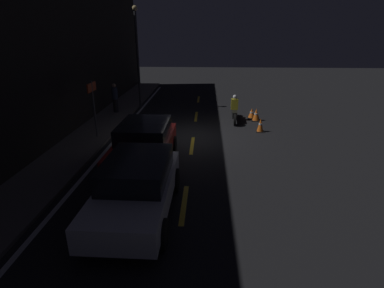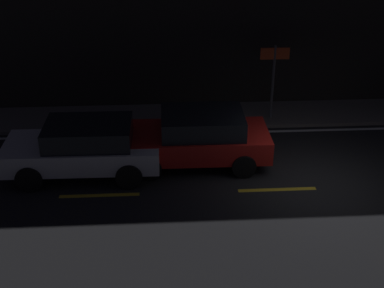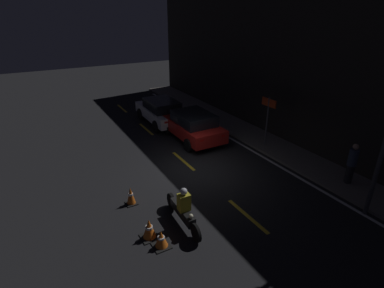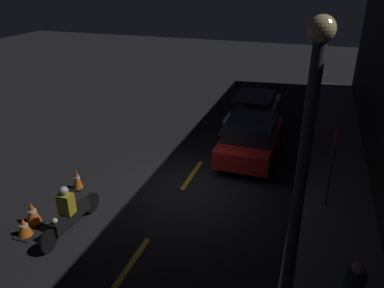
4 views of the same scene
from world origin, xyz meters
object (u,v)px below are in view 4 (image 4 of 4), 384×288
Objects in this scene: motorcycle at (70,212)px; traffic_cone_near at (77,179)px; traffic_cone_mid at (33,213)px; street_lamp at (294,227)px; shop_sign at (334,151)px; traffic_cone_far at (24,227)px; sedan_white at (254,110)px; taxi_red at (251,137)px.

motorcycle is 3.54× the size of traffic_cone_near.
street_lamp is (2.46, 6.66, 2.92)m from traffic_cone_mid.
street_lamp reaches higher than shop_sign.
motorcycle is 6.63m from street_lamp.
traffic_cone_far is 8.28m from shop_sign.
traffic_cone_near reaches higher than traffic_cone_mid.
sedan_white is 6.34× the size of traffic_cone_mid.
taxi_red reaches higher than traffic_cone_far.
traffic_cone_mid is at bearing 141.04° from taxi_red.
traffic_cone_far is (9.31, -4.18, -0.52)m from sedan_white.
traffic_cone_near is (6.90, -4.24, -0.46)m from sedan_white.
taxi_red reaches higher than traffic_cone_near.
traffic_cone_far is 0.22× the size of shop_sign.
sedan_white is 1.74× the size of motorcycle.
traffic_cone_far is 0.09× the size of street_lamp.
street_lamp reaches higher than motorcycle.
motorcycle is at bearing 30.30° from traffic_cone_near.
traffic_cone_mid is (1.90, -0.09, -0.01)m from traffic_cone_near.
traffic_cone_mid is 7.68m from street_lamp.
motorcycle is at bearing -63.06° from shop_sign.
sedan_white is 10.22m from traffic_cone_far.
shop_sign is (5.57, 3.05, 1.01)m from sedan_white.
street_lamp reaches higher than traffic_cone_far.
traffic_cone_mid is (0.07, -1.16, -0.23)m from motorcycle.
motorcycle is 1.20m from traffic_cone_far.
taxi_red is 7.56× the size of traffic_cone_far.
taxi_red is 8.82m from street_lamp.
sedan_white reaches higher than traffic_cone_far.
taxi_red is at bearing -134.34° from shop_sign.
motorcycle is at bearing 148.26° from taxi_red.
traffic_cone_mid is 0.27× the size of shop_sign.
sedan_white is 6.43m from shop_sign.
traffic_cone_mid is 0.11× the size of street_lamp.
shop_sign is 0.42× the size of street_lamp.
street_lamp is at bearing -166.64° from taxi_red.
shop_sign reaches higher than traffic_cone_mid.
sedan_white is 11.76m from street_lamp.
sedan_white is at bearing -168.31° from street_lamp.
shop_sign is at bearing -134.01° from taxi_red.
shop_sign is (-1.33, 7.29, 1.47)m from traffic_cone_near.
street_lamp is at bearing 69.75° from traffic_cone_mid.
taxi_red is 7.83m from traffic_cone_far.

